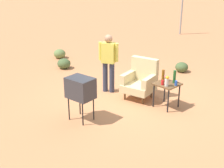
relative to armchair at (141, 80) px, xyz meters
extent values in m
plane|color=#C17A4C|center=(-0.18, -0.28, -0.50)|extent=(60.00, 60.00, 0.00)
cylinder|color=brown|center=(-0.17, -0.42, -0.39)|extent=(0.05, 0.05, 0.22)
cylinder|color=brown|center=(0.34, -0.30, -0.39)|extent=(0.05, 0.05, 0.22)
cylinder|color=brown|center=(-0.30, 0.10, -0.39)|extent=(0.05, 0.05, 0.22)
cylinder|color=brown|center=(0.22, 0.22, -0.39)|extent=(0.05, 0.05, 0.22)
cube|color=#CCB784|center=(0.02, -0.10, -0.18)|extent=(0.92, 0.92, 0.20)
cube|color=#CCB784|center=(-0.05, 0.21, 0.24)|extent=(0.78, 0.33, 0.64)
cube|color=#CCB784|center=(-0.29, -0.17, 0.05)|extent=(0.30, 0.70, 0.26)
cube|color=#CCB784|center=(0.33, -0.02, 0.05)|extent=(0.30, 0.70, 0.26)
cylinder|color=black|center=(0.64, -0.21, -0.20)|extent=(0.04, 0.04, 0.61)
cylinder|color=black|center=(1.09, -0.21, -0.20)|extent=(0.04, 0.04, 0.61)
cylinder|color=black|center=(0.64, 0.24, -0.20)|extent=(0.04, 0.04, 0.61)
cylinder|color=black|center=(1.09, 0.24, -0.20)|extent=(0.04, 0.04, 0.61)
cube|color=brown|center=(0.86, 0.01, 0.12)|extent=(0.56, 0.56, 0.03)
cylinder|color=black|center=(0.14, -1.76, -0.22)|extent=(0.03, 0.03, 0.55)
cylinder|color=black|center=(-0.30, -1.82, -0.22)|extent=(0.03, 0.03, 0.55)
cylinder|color=black|center=(0.19, -2.12, -0.22)|extent=(0.03, 0.03, 0.55)
cylinder|color=black|center=(-0.25, -2.18, -0.22)|extent=(0.03, 0.03, 0.55)
cube|color=#333338|center=(-0.06, -1.97, 0.29)|extent=(0.65, 0.52, 0.48)
cube|color=#383D3F|center=(-0.09, -1.75, 0.29)|extent=(0.42, 0.07, 0.34)
cylinder|color=#2D3347|center=(-0.97, -0.40, -0.07)|extent=(0.14, 0.14, 0.86)
cylinder|color=#2D3347|center=(-0.79, -0.31, -0.07)|extent=(0.14, 0.14, 0.86)
cube|color=#D6C64C|center=(-0.88, -0.35, 0.64)|extent=(0.42, 0.36, 0.56)
cylinder|color=#D6C64C|center=(-1.10, -0.46, 0.67)|extent=(0.09, 0.09, 0.50)
cylinder|color=#D6C64C|center=(-0.67, -0.24, 0.67)|extent=(0.09, 0.09, 0.50)
sphere|color=#A37556|center=(-0.88, -0.35, 1.03)|extent=(0.22, 0.22, 0.22)
cylinder|color=gray|center=(-4.12, 7.76, 0.50)|extent=(0.08, 0.08, 2.00)
cylinder|color=blue|center=(1.09, 0.05, 0.20)|extent=(0.07, 0.07, 0.12)
cylinder|color=brown|center=(0.69, 0.06, 0.29)|extent=(0.07, 0.07, 0.30)
cylinder|color=red|center=(0.84, -0.15, 0.20)|extent=(0.07, 0.07, 0.12)
cylinder|color=#1E5623|center=(0.95, 0.17, 0.30)|extent=(0.07, 0.07, 0.32)
cylinder|color=silver|center=(0.96, -0.15, 0.23)|extent=(0.09, 0.09, 0.18)
sphere|color=yellow|center=(0.96, -0.15, 0.37)|extent=(0.07, 0.07, 0.07)
sphere|color=#E04C66|center=(0.92, -0.14, 0.37)|extent=(0.07, 0.07, 0.07)
sphere|color=orange|center=(1.00, -0.17, 0.37)|extent=(0.07, 0.07, 0.07)
ellipsoid|color=#475B33|center=(-3.50, -0.06, -0.32)|extent=(0.46, 0.46, 0.36)
ellipsoid|color=#475B33|center=(-0.47, 2.63, -0.33)|extent=(0.43, 0.43, 0.33)
ellipsoid|color=olive|center=(-4.69, 0.57, -0.32)|extent=(0.46, 0.46, 0.35)
camera|label=1|loc=(5.04, -5.80, 2.83)|focal=48.89mm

